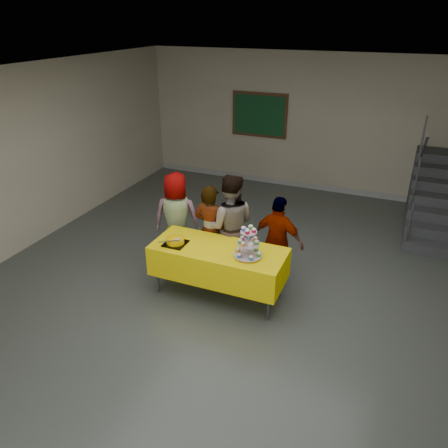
# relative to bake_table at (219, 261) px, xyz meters

# --- Properties ---
(room_shell) EXTENTS (10.00, 10.04, 3.02)m
(room_shell) POSITION_rel_bake_table_xyz_m (0.35, -0.23, 1.57)
(room_shell) COLOR #4C514C
(room_shell) RESTS_ON ground
(bake_table) EXTENTS (1.88, 0.78, 0.77)m
(bake_table) POSITION_rel_bake_table_xyz_m (0.00, 0.00, 0.00)
(bake_table) COLOR #595960
(bake_table) RESTS_ON ground
(cupcake_stand) EXTENTS (0.38, 0.38, 0.44)m
(cupcake_stand) POSITION_rel_bake_table_xyz_m (0.46, -0.06, 0.39)
(cupcake_stand) COLOR silver
(cupcake_stand) RESTS_ON bake_table
(bear_cake) EXTENTS (0.32, 0.36, 0.12)m
(bear_cake) POSITION_rel_bake_table_xyz_m (-0.60, -0.13, 0.27)
(bear_cake) COLOR black
(bear_cake) RESTS_ON bake_table
(schoolchild_a) EXTENTS (0.84, 0.66, 1.51)m
(schoolchild_a) POSITION_rel_bake_table_xyz_m (-1.01, 0.66, 0.20)
(schoolchild_a) COLOR slate
(schoolchild_a) RESTS_ON ground
(schoolchild_b) EXTENTS (0.57, 0.41, 1.46)m
(schoolchild_b) POSITION_rel_bake_table_xyz_m (-0.35, 0.51, 0.18)
(schoolchild_b) COLOR slate
(schoolchild_b) RESTS_ON ground
(schoolchild_c) EXTENTS (0.95, 0.84, 1.62)m
(schoolchild_c) POSITION_rel_bake_table_xyz_m (-0.09, 0.63, 0.26)
(schoolchild_c) COLOR slate
(schoolchild_c) RESTS_ON ground
(schoolchild_d) EXTENTS (0.85, 0.48, 1.37)m
(schoolchild_d) POSITION_rel_bake_table_xyz_m (0.66, 0.68, 0.13)
(schoolchild_d) COLOR slate
(schoolchild_d) RESTS_ON ground
(staircase) EXTENTS (1.30, 2.40, 2.04)m
(staircase) POSITION_rel_bake_table_xyz_m (3.04, 3.88, -0.07)
(staircase) COLOR #424447
(staircase) RESTS_ON ground
(noticeboard) EXTENTS (1.30, 0.05, 1.00)m
(noticeboard) POSITION_rel_bake_table_xyz_m (-1.02, 4.71, 1.04)
(noticeboard) COLOR #472B16
(noticeboard) RESTS_ON ground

